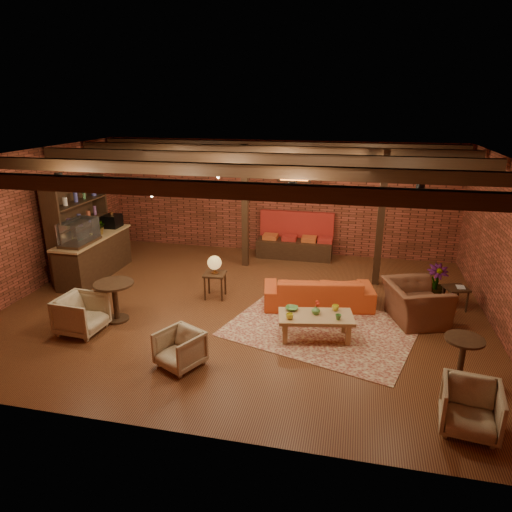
% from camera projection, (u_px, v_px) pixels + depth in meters
% --- Properties ---
extents(floor, '(10.00, 10.00, 0.00)m').
position_uv_depth(floor, '(244.00, 307.00, 9.84)').
color(floor, '#3A190E').
rests_on(floor, ground).
extents(ceiling, '(10.00, 8.00, 0.02)m').
position_uv_depth(ceiling, '(242.00, 157.00, 8.81)').
color(ceiling, black).
rests_on(ceiling, wall_back).
extents(wall_back, '(10.00, 0.02, 3.20)m').
position_uv_depth(wall_back, '(277.00, 198.00, 13.02)').
color(wall_back, maroon).
rests_on(wall_back, ground).
extents(wall_front, '(10.00, 0.02, 3.20)m').
position_uv_depth(wall_front, '(164.00, 325.00, 5.63)').
color(wall_front, maroon).
rests_on(wall_front, ground).
extents(wall_left, '(0.02, 8.00, 3.20)m').
position_uv_depth(wall_left, '(30.00, 223.00, 10.35)').
color(wall_left, maroon).
rests_on(wall_left, ground).
extents(wall_right, '(0.02, 8.00, 3.20)m').
position_uv_depth(wall_right, '(509.00, 253.00, 8.30)').
color(wall_right, maroon).
rests_on(wall_right, ground).
extents(ceiling_beams, '(9.80, 6.40, 0.22)m').
position_uv_depth(ceiling_beams, '(242.00, 163.00, 8.84)').
color(ceiling_beams, black).
rests_on(ceiling_beams, ceiling).
extents(ceiling_pipe, '(9.60, 0.12, 0.12)m').
position_uv_depth(ceiling_pipe, '(260.00, 164.00, 10.40)').
color(ceiling_pipe, black).
rests_on(ceiling_pipe, ceiling).
extents(post_left, '(0.16, 0.16, 3.20)m').
position_uv_depth(post_left, '(245.00, 207.00, 11.85)').
color(post_left, black).
rests_on(post_left, ground).
extents(post_right, '(0.16, 0.16, 3.20)m').
position_uv_depth(post_right, '(381.00, 220.00, 10.59)').
color(post_right, black).
rests_on(post_right, ground).
extents(service_counter, '(0.80, 2.50, 1.60)m').
position_uv_depth(service_counter, '(94.00, 246.00, 11.35)').
color(service_counter, black).
rests_on(service_counter, ground).
extents(plant_counter, '(0.35, 0.39, 0.30)m').
position_uv_depth(plant_counter, '(100.00, 228.00, 11.38)').
color(plant_counter, '#337F33').
rests_on(plant_counter, service_counter).
extents(shelving_hutch, '(0.52, 2.00, 2.40)m').
position_uv_depth(shelving_hutch, '(80.00, 228.00, 11.39)').
color(shelving_hutch, black).
rests_on(shelving_hutch, ground).
extents(banquette, '(2.10, 0.70, 1.00)m').
position_uv_depth(banquette, '(295.00, 240.00, 12.83)').
color(banquette, '#AA231C').
rests_on(banquette, ground).
extents(service_sign, '(0.86, 0.06, 0.30)m').
position_uv_depth(service_sign, '(294.00, 177.00, 11.82)').
color(service_sign, orange).
rests_on(service_sign, ceiling).
extents(ceiling_spotlights, '(6.40, 4.40, 0.28)m').
position_uv_depth(ceiling_spotlights, '(243.00, 174.00, 8.92)').
color(ceiling_spotlights, black).
rests_on(ceiling_spotlights, ceiling).
extents(rug, '(4.03, 3.49, 0.01)m').
position_uv_depth(rug, '(321.00, 328.00, 8.93)').
color(rug, maroon).
rests_on(rug, floor).
extents(sofa, '(2.44, 1.32, 0.68)m').
position_uv_depth(sofa, '(318.00, 291.00, 9.79)').
color(sofa, '#BC411A').
rests_on(sofa, floor).
extents(coffee_table, '(1.47, 0.92, 0.72)m').
position_uv_depth(coffee_table, '(315.00, 318.00, 8.44)').
color(coffee_table, '#AA774F').
rests_on(coffee_table, floor).
extents(side_table_lamp, '(0.51, 0.51, 0.99)m').
position_uv_depth(side_table_lamp, '(215.00, 266.00, 10.09)').
color(side_table_lamp, black).
rests_on(side_table_lamp, floor).
extents(round_table_left, '(0.78, 0.78, 0.81)m').
position_uv_depth(round_table_left, '(115.00, 295.00, 9.09)').
color(round_table_left, black).
rests_on(round_table_left, floor).
extents(armchair_a, '(0.79, 0.84, 0.81)m').
position_uv_depth(armchair_a, '(81.00, 313.00, 8.67)').
color(armchair_a, beige).
rests_on(armchair_a, floor).
extents(armchair_b, '(0.88, 0.86, 0.69)m').
position_uv_depth(armchair_b, '(180.00, 347.00, 7.57)').
color(armchair_b, beige).
rests_on(armchair_b, floor).
extents(armchair_right, '(1.14, 1.40, 1.06)m').
position_uv_depth(armchair_right, '(416.00, 297.00, 9.07)').
color(armchair_right, brown).
rests_on(armchair_right, floor).
extents(side_table_book, '(0.57, 0.57, 0.52)m').
position_uv_depth(side_table_book, '(456.00, 289.00, 9.61)').
color(side_table_book, black).
rests_on(side_table_book, floor).
extents(round_table_right, '(0.61, 0.61, 0.71)m').
position_uv_depth(round_table_right, '(463.00, 352.00, 7.19)').
color(round_table_right, black).
rests_on(round_table_right, floor).
extents(armchair_far, '(0.82, 0.78, 0.76)m').
position_uv_depth(armchair_far, '(471.00, 406.00, 6.06)').
color(armchair_far, beige).
rests_on(armchair_far, floor).
extents(plant_tall, '(1.53, 1.53, 2.53)m').
position_uv_depth(plant_tall, '(441.00, 247.00, 9.73)').
color(plant_tall, '#4C7F4C').
rests_on(plant_tall, floor).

